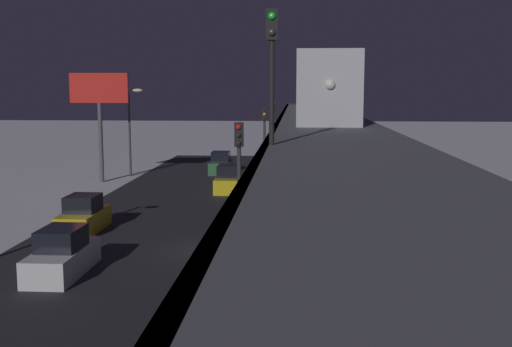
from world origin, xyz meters
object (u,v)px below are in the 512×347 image
at_px(sedan_white, 62,256).
at_px(traffic_light_mid, 264,140).
at_px(traffic_light_near, 239,181).
at_px(subway_train, 317,87).
at_px(rail_signal, 272,53).
at_px(sedan_yellow_2, 229,180).
at_px(traffic_light_far, 274,124).
at_px(commercial_billboard, 99,99).
at_px(sedan_green, 221,165).
at_px(sedan_yellow_3, 83,217).

bearing_deg(sedan_white, traffic_light_mid, -113.39).
relative_size(traffic_light_near, traffic_light_mid, 1.00).
bearing_deg(sedan_white, subway_train, -117.73).
xyz_separation_m(rail_signal, traffic_light_mid, (1.39, -23.17, -4.50)).
bearing_deg(sedan_yellow_2, traffic_light_far, 78.63).
bearing_deg(sedan_white, commercial_billboard, -76.06).
distance_m(sedan_green, traffic_light_near, 33.60).
height_order(sedan_green, sedan_yellow_3, same).
xyz_separation_m(subway_train, traffic_light_mid, (3.57, 3.72, -3.55)).
height_order(sedan_yellow_3, traffic_light_near, traffic_light_near).
xyz_separation_m(sedan_yellow_3, commercial_billboard, (4.55, -17.75, 6.03)).
relative_size(rail_signal, sedan_green, 0.97).
relative_size(sedan_white, sedan_yellow_2, 0.99).
xyz_separation_m(subway_train, commercial_billboard, (17.42, -4.54, -0.92)).
bearing_deg(rail_signal, subway_train, -94.63).
distance_m(rail_signal, sedan_green, 38.77).
bearing_deg(rail_signal, sedan_green, -80.77).
bearing_deg(sedan_white, sedan_yellow_3, -77.08).
height_order(sedan_yellow_2, traffic_light_far, traffic_light_far).
xyz_separation_m(sedan_white, sedan_yellow_2, (-4.60, -21.73, 0.00)).
bearing_deg(commercial_billboard, sedan_white, 103.94).
relative_size(sedan_yellow_3, traffic_light_mid, 0.67).
distance_m(traffic_light_mid, traffic_light_far, 18.80).
distance_m(subway_train, rail_signal, 26.99).
distance_m(sedan_yellow_3, traffic_light_mid, 13.72).
height_order(sedan_yellow_2, traffic_light_mid, traffic_light_mid).
bearing_deg(traffic_light_mid, commercial_billboard, -30.79).
height_order(sedan_green, sedan_white, same).
bearing_deg(sedan_green, subway_train, -51.97).
distance_m(sedan_green, sedan_white, 31.75).
relative_size(traffic_light_mid, traffic_light_far, 1.00).
bearing_deg(sedan_green, sedan_yellow_2, -79.70).
bearing_deg(traffic_light_near, traffic_light_far, -90.00).
bearing_deg(traffic_light_near, commercial_billboard, -62.89).
bearing_deg(sedan_green, traffic_light_mid, -71.79).
bearing_deg(sedan_white, traffic_light_near, 168.96).
bearing_deg(sedan_yellow_3, commercial_billboard, -75.62).
bearing_deg(traffic_light_mid, traffic_light_far, -90.00).
bearing_deg(subway_train, sedan_yellow_2, -5.91).
bearing_deg(subway_train, traffic_light_near, 80.99).
relative_size(traffic_light_mid, commercial_billboard, 0.72).
distance_m(sedan_white, traffic_light_far, 37.07).
bearing_deg(sedan_yellow_3, traffic_light_mid, -134.41).
relative_size(sedan_yellow_2, sedan_yellow_3, 1.08).
relative_size(rail_signal, traffic_light_near, 0.62).
height_order(traffic_light_mid, commercial_billboard, commercial_billboard).
relative_size(subway_train, traffic_light_mid, 5.76).
height_order(rail_signal, commercial_billboard, rail_signal).
relative_size(sedan_white, traffic_light_near, 0.72).
relative_size(rail_signal, commercial_billboard, 0.45).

